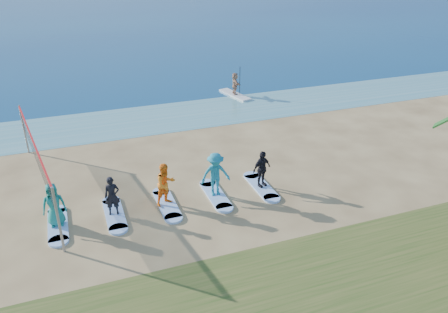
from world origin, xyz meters
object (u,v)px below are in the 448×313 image
object	(u,v)px
volleyball_net	(35,151)
student_4	(262,169)
student_1	(112,196)
surfboard_4	(261,187)
paddleboarder	(235,83)
surfboard_3	(216,195)
surfboard_1	(115,214)
paddleboard	(235,95)
surfboard_0	(58,225)
student_0	(54,205)
student_2	(166,184)
surfboard_2	(167,204)
student_3	(215,174)

from	to	relation	value
volleyball_net	student_4	xyz separation A→B (m)	(8.76, -2.81, -1.01)
student_1	surfboard_4	world-z (taller)	student_1
paddleboarder	surfboard_3	distance (m)	13.63
surfboard_3	surfboard_4	distance (m)	2.06
volleyball_net	surfboard_1	world-z (taller)	volleyball_net
surfboard_1	paddleboarder	bearing A→B (deg)	51.31
surfboard_3	surfboard_4	xyz separation A→B (m)	(2.06, 0.00, 0.00)
surfboard_1	student_1	distance (m)	0.82
paddleboard	surfboard_0	bearing A→B (deg)	-146.62
surfboard_0	student_0	distance (m)	0.88
volleyball_net	student_2	distance (m)	5.50
surfboard_2	student_2	bearing A→B (deg)	0.00
surfboard_0	paddleboarder	bearing A→B (deg)	45.93
student_4	surfboard_1	bearing A→B (deg)	161.18
paddleboard	surfboard_0	size ratio (longest dim) A/B	1.36
surfboard_1	student_3	size ratio (longest dim) A/B	1.18
paddleboard	student_4	bearing A→B (deg)	-119.22
surfboard_0	student_1	distance (m)	2.22
paddleboard	student_3	world-z (taller)	student_3
student_1	student_4	bearing A→B (deg)	6.51
student_3	surfboard_4	size ratio (longest dim) A/B	0.85
student_2	surfboard_4	size ratio (longest dim) A/B	0.80
volleyball_net	student_0	size ratio (longest dim) A/B	5.36
volleyball_net	surfboard_4	distance (m)	9.38
surfboard_4	student_0	bearing A→B (deg)	180.00
volleyball_net	student_2	bearing A→B (deg)	-31.18
surfboard_0	surfboard_4	bearing A→B (deg)	0.00
student_2	surfboard_1	bearing A→B (deg)	158.42
surfboard_4	student_4	xyz separation A→B (m)	(0.00, 0.00, 0.85)
surfboard_3	student_3	bearing A→B (deg)	0.00
paddleboard	paddleboarder	distance (m)	0.80
surfboard_0	student_3	xyz separation A→B (m)	(6.18, 0.00, 0.98)
paddleboarder	student_1	bearing A→B (deg)	147.40
paddleboarder	surfboard_2	world-z (taller)	paddleboarder
paddleboarder	surfboard_3	size ratio (longest dim) A/B	0.68
student_1	surfboard_2	xyz separation A→B (m)	(2.06, 0.00, -0.82)
surfboard_0	surfboard_1	world-z (taller)	same
paddleboard	student_1	xyz separation A→B (m)	(-9.87, -12.33, 0.80)
surfboard_0	student_1	world-z (taller)	student_1
student_1	surfboard_2	bearing A→B (deg)	6.51
student_0	student_2	xyz separation A→B (m)	(4.12, 0.00, 0.04)
paddleboard	student_0	xyz separation A→B (m)	(-11.93, -12.33, 0.87)
student_1	paddleboarder	bearing A→B (deg)	57.82
volleyball_net	paddleboarder	bearing A→B (deg)	37.41
paddleboard	paddleboarder	bearing A→B (deg)	0.00
student_3	volleyball_net	bearing A→B (deg)	161.09
volleyball_net	surfboard_0	world-z (taller)	volleyball_net
surfboard_0	surfboard_1	bearing A→B (deg)	0.00
surfboard_1	student_4	distance (m)	6.24
surfboard_3	student_4	bearing A→B (deg)	0.00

